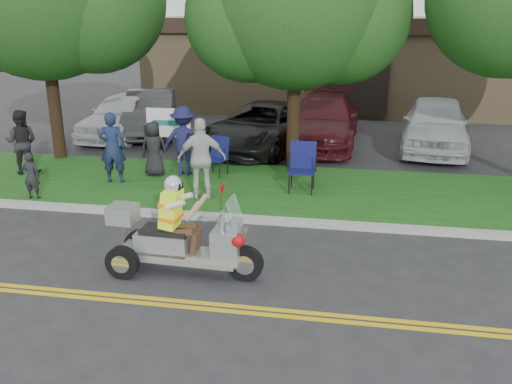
% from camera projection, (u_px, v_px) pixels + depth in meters
% --- Properties ---
extents(ground, '(120.00, 120.00, 0.00)m').
position_uv_depth(ground, '(213.00, 291.00, 8.77)').
color(ground, '#28282B').
rests_on(ground, ground).
extents(centerline_near, '(60.00, 0.10, 0.01)m').
position_uv_depth(centerline_near, '(203.00, 309.00, 8.22)').
color(centerline_near, gold).
rests_on(centerline_near, ground).
extents(centerline_far, '(60.00, 0.10, 0.01)m').
position_uv_depth(centerline_far, '(206.00, 303.00, 8.37)').
color(centerline_far, gold).
rests_on(centerline_far, ground).
extents(curb, '(60.00, 0.25, 0.12)m').
position_uv_depth(curb, '(248.00, 219.00, 11.59)').
color(curb, '#A8A89E').
rests_on(curb, ground).
extents(grass_verge, '(60.00, 4.00, 0.10)m').
position_uv_depth(grass_verge, '(264.00, 188.00, 13.60)').
color(grass_verge, '#1A4612').
rests_on(grass_verge, ground).
extents(commercial_building, '(18.00, 8.20, 4.00)m').
position_uv_depth(commercial_building, '(352.00, 61.00, 25.51)').
color(commercial_building, '#9E7F5B').
rests_on(commercial_building, ground).
extents(tree_mid, '(5.88, 4.80, 7.05)m').
position_uv_depth(tree_mid, '(298.00, 5.00, 14.01)').
color(tree_mid, '#332114').
rests_on(tree_mid, ground).
extents(business_sign, '(1.25, 0.06, 1.75)m').
position_uv_depth(business_sign, '(169.00, 126.00, 15.00)').
color(business_sign, silver).
rests_on(business_sign, ground).
extents(trike_scooter, '(2.69, 0.91, 1.76)m').
position_uv_depth(trike_scooter, '(178.00, 241.00, 9.15)').
color(trike_scooter, black).
rests_on(trike_scooter, ground).
extents(lawn_chair_a, '(0.63, 0.65, 1.19)m').
position_uv_depth(lawn_chair_a, '(303.00, 164.00, 13.14)').
color(lawn_chair_a, black).
rests_on(lawn_chair_a, grass_verge).
extents(lawn_chair_b, '(0.67, 0.69, 1.02)m').
position_uv_depth(lawn_chair_b, '(218.00, 153.00, 14.44)').
color(lawn_chair_b, black).
rests_on(lawn_chair_b, grass_verge).
extents(spectator_adult_left, '(0.73, 0.54, 1.81)m').
position_uv_depth(spectator_adult_left, '(112.00, 148.00, 13.68)').
color(spectator_adult_left, '#182344').
rests_on(spectator_adult_left, grass_verge).
extents(spectator_adult_mid, '(0.96, 0.82, 1.72)m').
position_uv_depth(spectator_adult_mid, '(22.00, 142.00, 14.45)').
color(spectator_adult_mid, black).
rests_on(spectator_adult_mid, grass_verge).
extents(spectator_adult_right, '(1.19, 0.74, 1.89)m').
position_uv_depth(spectator_adult_right, '(202.00, 159.00, 12.50)').
color(spectator_adult_right, silver).
rests_on(spectator_adult_right, grass_verge).
extents(spectator_chair_a, '(1.26, 0.81, 1.83)m').
position_uv_depth(spectator_chair_a, '(184.00, 141.00, 14.34)').
color(spectator_chair_a, '#1A1B49').
rests_on(spectator_chair_a, grass_verge).
extents(spectator_chair_b, '(0.73, 0.49, 1.46)m').
position_uv_depth(spectator_chair_b, '(154.00, 149.00, 14.31)').
color(spectator_chair_b, black).
rests_on(spectator_chair_b, grass_verge).
extents(child_left, '(0.42, 0.30, 1.11)m').
position_uv_depth(child_left, '(31.00, 176.00, 12.58)').
color(child_left, black).
rests_on(child_left, grass_verge).
extents(parked_car_far_left, '(2.17, 4.74, 1.58)m').
position_uv_depth(parked_car_far_left, '(124.00, 115.00, 19.12)').
color(parked_car_far_left, silver).
rests_on(parked_car_far_left, ground).
extents(parked_car_left, '(2.86, 4.98, 1.55)m').
position_uv_depth(parked_car_left, '(151.00, 113.00, 19.53)').
color(parked_car_left, '#313234').
rests_on(parked_car_left, ground).
extents(parked_car_mid, '(3.93, 5.85, 1.49)m').
position_uv_depth(parked_car_mid, '(263.00, 127.00, 17.42)').
color(parked_car_mid, black).
rests_on(parked_car_mid, ground).
extents(parked_car_right, '(2.46, 5.59, 1.60)m').
position_uv_depth(parked_car_right, '(323.00, 121.00, 18.11)').
color(parked_car_right, '#440F16').
rests_on(parked_car_right, ground).
extents(parked_car_far_right, '(2.63, 5.19, 1.69)m').
position_uv_depth(parked_car_far_right, '(436.00, 124.00, 17.29)').
color(parked_car_far_right, silver).
rests_on(parked_car_far_right, ground).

